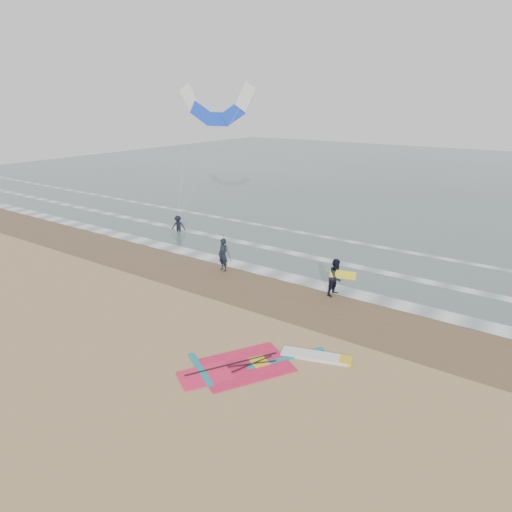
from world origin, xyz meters
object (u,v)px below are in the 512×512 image
Objects in this scene: person_standing at (223,255)px; surf_kite at (216,108)px; person_wading at (178,222)px; person_walking at (336,277)px; windsurf_rig at (264,364)px.

person_standing is 0.20× the size of surf_kite.
person_wading is (-7.91, 4.40, -0.17)m from person_standing.
person_standing reaches higher than person_wading.
surf_kite reaches higher than person_walking.
surf_kite reaches higher than person_wading.
windsurf_rig is 20.90m from surf_kite.
windsurf_rig is 3.48× the size of person_wading.
person_wading is at bearing 143.87° from windsurf_rig.
windsurf_rig is 0.59× the size of surf_kite.
person_standing reaches higher than person_walking.
windsurf_rig is 19.17m from person_wading.
person_standing reaches higher than windsurf_rig.
person_standing is at bearing 137.63° from windsurf_rig.
person_wading is at bearing -134.67° from surf_kite.
surf_kite is (-13.28, 13.51, 8.84)m from windsurf_rig.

